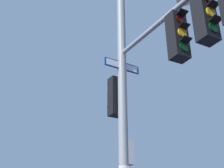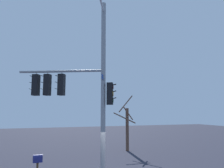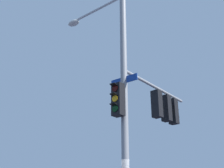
{
  "view_description": "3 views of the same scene",
  "coord_description": "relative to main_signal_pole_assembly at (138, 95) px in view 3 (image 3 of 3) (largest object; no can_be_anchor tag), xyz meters",
  "views": [
    {
      "loc": [
        -4.17,
        6.06,
        1.42
      ],
      "look_at": [
        0.06,
        -0.0,
        4.88
      ],
      "focal_mm": 45.57,
      "sensor_mm": 36.0,
      "label": 1
    },
    {
      "loc": [
        -3.61,
        -9.93,
        3.48
      ],
      "look_at": [
        0.07,
        0.5,
        4.92
      ],
      "focal_mm": 34.27,
      "sensor_mm": 36.0,
      "label": 2
    },
    {
      "loc": [
        8.48,
        2.19,
        1.36
      ],
      "look_at": [
        0.01,
        -0.01,
        4.88
      ],
      "focal_mm": 46.04,
      "sensor_mm": 36.0,
      "label": 3
    }
  ],
  "objects": [
    {
      "name": "main_signal_pole_assembly",
      "position": [
        0.0,
        0.0,
        0.0
      ],
      "size": [
        4.7,
        4.73,
        9.19
      ],
      "rotation": [
        0.0,
        0.0,
        2.72
      ],
      "color": "gray",
      "rests_on": "ground"
    }
  ]
}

